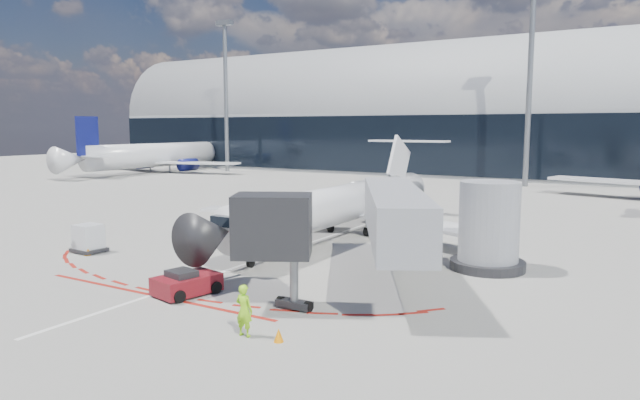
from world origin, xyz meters
The scene contains 14 objects.
ground centered at (0.00, 0.00, 0.00)m, with size 260.00×260.00×0.00m, color gray.
apron_centerline centered at (0.00, 2.00, 0.01)m, with size 0.25×40.00×0.01m, color silver.
apron_stop_bar centered at (0.00, -11.50, 0.01)m, with size 14.00×0.25×0.01m, color maroon.
terminal_building centered at (0.00, 64.97, 8.52)m, with size 150.00×24.15×24.00m.
jet_bridge centered at (9.79, -3.01, 3.01)m, with size 10.03×15.20×4.90m.
light_mast_west centered at (-45.00, 48.00, 12.50)m, with size 0.70×0.70×25.00m, color slate.
light_mast_centre centered at (5.00, 48.00, 12.50)m, with size 0.70×0.70×25.00m, color slate.
regional_jet centered at (0.74, 5.20, 2.35)m, with size 22.80×28.12×7.04m.
pushback_tug centered at (1.30, -10.58, 0.52)m, with size 2.46×4.66×1.19m.
ramp_worker centered at (6.89, -13.43, 0.98)m, with size 0.72×0.47×1.96m, color #8EE217.
uld_container centered at (-10.23, -7.02, 0.86)m, with size 1.94×1.68×1.74m.
safety_cone_left centered at (-9.58, -7.62, 0.28)m, with size 0.40×0.40×0.55m, color orange.
safety_cone_right centered at (8.32, -13.26, 0.25)m, with size 0.36×0.36×0.50m, color orange.
bg_airliner_0 centered at (-54.02, 41.92, 5.80)m, with size 35.85×37.96×11.60m, color silver, non-canonical shape.
Camera 1 is at (19.62, -29.46, 7.68)m, focal length 32.00 mm.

